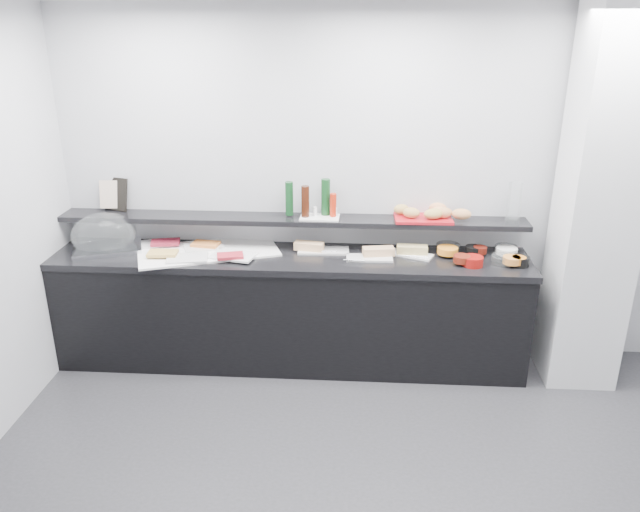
# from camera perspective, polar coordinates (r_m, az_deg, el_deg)

# --- Properties ---
(back_wall) EXTENTS (5.00, 0.02, 2.70)m
(back_wall) POSITION_cam_1_polar(r_m,az_deg,el_deg) (4.85, 5.78, 6.09)
(back_wall) COLOR #ADAFB4
(back_wall) RESTS_ON ground
(column) EXTENTS (0.50, 0.50, 2.70)m
(column) POSITION_cam_1_polar(r_m,az_deg,el_deg) (4.81, 24.10, 4.19)
(column) COLOR silver
(column) RESTS_ON ground
(buffet_cabinet) EXTENTS (3.60, 0.60, 0.85)m
(buffet_cabinet) POSITION_cam_1_polar(r_m,az_deg,el_deg) (4.92, -2.72, -5.12)
(buffet_cabinet) COLOR black
(buffet_cabinet) RESTS_ON ground
(counter_top) EXTENTS (3.62, 0.62, 0.05)m
(counter_top) POSITION_cam_1_polar(r_m,az_deg,el_deg) (4.74, -2.82, -0.24)
(counter_top) COLOR black
(counter_top) RESTS_ON buffet_cabinet
(wall_shelf) EXTENTS (3.60, 0.25, 0.04)m
(wall_shelf) POSITION_cam_1_polar(r_m,az_deg,el_deg) (4.82, -2.64, 3.35)
(wall_shelf) COLOR black
(wall_shelf) RESTS_ON back_wall
(cloche_base) EXTENTS (0.58, 0.48, 0.04)m
(cloche_base) POSITION_cam_1_polar(r_m,az_deg,el_deg) (5.08, -18.82, 0.65)
(cloche_base) COLOR silver
(cloche_base) RESTS_ON counter_top
(cloche_dome) EXTENTS (0.58, 0.50, 0.34)m
(cloche_dome) POSITION_cam_1_polar(r_m,az_deg,el_deg) (5.08, -19.14, 1.87)
(cloche_dome) COLOR silver
(cloche_dome) RESTS_ON cloche_base
(linen_runner) EXTENTS (1.15, 0.83, 0.01)m
(linen_runner) POSITION_cam_1_polar(r_m,az_deg,el_deg) (4.87, -10.17, 0.44)
(linen_runner) COLOR white
(linen_runner) RESTS_ON counter_top
(platter_meat_a) EXTENTS (0.32, 0.27, 0.01)m
(platter_meat_a) POSITION_cam_1_polar(r_m,az_deg,el_deg) (5.08, -14.73, 1.13)
(platter_meat_a) COLOR silver
(platter_meat_a) RESTS_ON linen_runner
(food_meat_a) EXTENTS (0.24, 0.18, 0.02)m
(food_meat_a) POSITION_cam_1_polar(r_m,az_deg,el_deg) (5.03, -13.96, 1.23)
(food_meat_a) COLOR maroon
(food_meat_a) RESTS_ON platter_meat_a
(platter_salmon) EXTENTS (0.35, 0.30, 0.01)m
(platter_salmon) POSITION_cam_1_polar(r_m,az_deg,el_deg) (4.92, -10.57, 0.85)
(platter_salmon) COLOR white
(platter_salmon) RESTS_ON linen_runner
(food_salmon) EXTENTS (0.22, 0.16, 0.02)m
(food_salmon) POSITION_cam_1_polar(r_m,az_deg,el_deg) (4.92, -10.42, 1.09)
(food_salmon) COLOR orange
(food_salmon) RESTS_ON platter_salmon
(platter_cheese) EXTENTS (0.33, 0.25, 0.01)m
(platter_cheese) POSITION_cam_1_polar(r_m,az_deg,el_deg) (4.72, -12.04, -0.18)
(platter_cheese) COLOR silver
(platter_cheese) RESTS_ON linen_runner
(food_cheese) EXTENTS (0.23, 0.15, 0.02)m
(food_cheese) POSITION_cam_1_polar(r_m,az_deg,el_deg) (4.81, -14.20, 0.26)
(food_cheese) COLOR tan
(food_cheese) RESTS_ON platter_cheese
(platter_meat_b) EXTENTS (0.36, 0.28, 0.01)m
(platter_meat_b) POSITION_cam_1_polar(r_m,az_deg,el_deg) (4.71, -7.90, 0.05)
(platter_meat_b) COLOR white
(platter_meat_b) RESTS_ON linen_runner
(food_meat_b) EXTENTS (0.22, 0.17, 0.02)m
(food_meat_b) POSITION_cam_1_polar(r_m,az_deg,el_deg) (4.65, -8.22, 0.02)
(food_meat_b) COLOR maroon
(food_meat_b) RESTS_ON platter_meat_b
(sandwich_plate_left) EXTENTS (0.40, 0.19, 0.01)m
(sandwich_plate_left) POSITION_cam_1_polar(r_m,az_deg,el_deg) (4.80, 0.32, 0.50)
(sandwich_plate_left) COLOR silver
(sandwich_plate_left) RESTS_ON counter_top
(sandwich_food_left) EXTENTS (0.23, 0.12, 0.06)m
(sandwich_food_left) POSITION_cam_1_polar(r_m,az_deg,el_deg) (4.79, -1.02, 0.92)
(sandwich_food_left) COLOR #E9B17A
(sandwich_food_left) RESTS_ON sandwich_plate_left
(tongs_left) EXTENTS (0.16, 0.03, 0.01)m
(tongs_left) POSITION_cam_1_polar(r_m,az_deg,el_deg) (4.76, 0.54, 0.43)
(tongs_left) COLOR #BABDC2
(tongs_left) RESTS_ON sandwich_plate_left
(sandwich_plate_mid) EXTENTS (0.35, 0.16, 0.01)m
(sandwich_plate_mid) POSITION_cam_1_polar(r_m,az_deg,el_deg) (4.67, 4.54, -0.18)
(sandwich_plate_mid) COLOR silver
(sandwich_plate_mid) RESTS_ON counter_top
(sandwich_food_mid) EXTENTS (0.25, 0.13, 0.06)m
(sandwich_food_mid) POSITION_cam_1_polar(r_m,az_deg,el_deg) (4.70, 5.37, 0.43)
(sandwich_food_mid) COLOR tan
(sandwich_food_mid) RESTS_ON sandwich_plate_mid
(tongs_mid) EXTENTS (0.16, 0.02, 0.01)m
(tongs_mid) POSITION_cam_1_polar(r_m,az_deg,el_deg) (4.59, 3.13, -0.40)
(tongs_mid) COLOR #B4B8BB
(tongs_mid) RESTS_ON sandwich_plate_mid
(sandwich_plate_right) EXTENTS (0.34, 0.25, 0.01)m
(sandwich_plate_right) POSITION_cam_1_polar(r_m,az_deg,el_deg) (4.77, 8.37, 0.11)
(sandwich_plate_right) COLOR white
(sandwich_plate_right) RESTS_ON counter_top
(sandwich_food_right) EXTENTS (0.23, 0.10, 0.06)m
(sandwich_food_right) POSITION_cam_1_polar(r_m,az_deg,el_deg) (4.77, 8.42, 0.60)
(sandwich_food_right) COLOR tan
(sandwich_food_right) RESTS_ON sandwich_plate_right
(tongs_right) EXTENTS (0.16, 0.04, 0.01)m
(tongs_right) POSITION_cam_1_polar(r_m,az_deg,el_deg) (4.71, 8.83, -0.06)
(tongs_right) COLOR silver
(tongs_right) RESTS_ON sandwich_plate_right
(bowl_glass_fruit) EXTENTS (0.19, 0.19, 0.07)m
(bowl_glass_fruit) POSITION_cam_1_polar(r_m,az_deg,el_deg) (4.87, 11.62, 0.68)
(bowl_glass_fruit) COLOR silver
(bowl_glass_fruit) RESTS_ON counter_top
(fill_glass_fruit) EXTENTS (0.19, 0.19, 0.05)m
(fill_glass_fruit) POSITION_cam_1_polar(r_m,az_deg,el_deg) (4.79, 11.58, 0.50)
(fill_glass_fruit) COLOR orange
(fill_glass_fruit) RESTS_ON bowl_glass_fruit
(bowl_black_jam) EXTENTS (0.13, 0.13, 0.07)m
(bowl_black_jam) POSITION_cam_1_polar(r_m,az_deg,el_deg) (4.86, 13.85, 0.47)
(bowl_black_jam) COLOR black
(bowl_black_jam) RESTS_ON counter_top
(fill_black_jam) EXTENTS (0.11, 0.11, 0.05)m
(fill_black_jam) POSITION_cam_1_polar(r_m,az_deg,el_deg) (4.86, 14.42, 0.56)
(fill_black_jam) COLOR #56140C
(fill_black_jam) RESTS_ON bowl_black_jam
(bowl_glass_cream) EXTENTS (0.20, 0.20, 0.07)m
(bowl_glass_cream) POSITION_cam_1_polar(r_m,az_deg,el_deg) (4.94, 16.65, 0.49)
(bowl_glass_cream) COLOR white
(bowl_glass_cream) RESTS_ON counter_top
(fill_glass_cream) EXTENTS (0.16, 0.16, 0.05)m
(fill_glass_cream) POSITION_cam_1_polar(r_m,az_deg,el_deg) (4.89, 16.70, 0.46)
(fill_glass_cream) COLOR white
(fill_glass_cream) RESTS_ON bowl_glass_cream
(bowl_red_jam) EXTENTS (0.18, 0.18, 0.07)m
(bowl_red_jam) POSITION_cam_1_polar(r_m,az_deg,el_deg) (4.66, 13.81, -0.46)
(bowl_red_jam) COLOR maroon
(bowl_red_jam) RESTS_ON counter_top
(fill_red_jam) EXTENTS (0.14, 0.14, 0.05)m
(fill_red_jam) POSITION_cam_1_polar(r_m,az_deg,el_deg) (4.65, 12.84, -0.26)
(fill_red_jam) COLOR #5F190D
(fill_red_jam) RESTS_ON bowl_red_jam
(bowl_glass_salmon) EXTENTS (0.15, 0.15, 0.07)m
(bowl_glass_salmon) POSITION_cam_1_polar(r_m,az_deg,el_deg) (4.74, 16.25, -0.31)
(bowl_glass_salmon) COLOR white
(bowl_glass_salmon) RESTS_ON counter_top
(fill_glass_salmon) EXTENTS (0.13, 0.13, 0.05)m
(fill_glass_salmon) POSITION_cam_1_polar(r_m,az_deg,el_deg) (4.72, 17.12, -0.35)
(fill_glass_salmon) COLOR orange
(fill_glass_salmon) RESTS_ON bowl_glass_salmon
(bowl_black_fruit) EXTENTS (0.17, 0.17, 0.07)m
(bowl_black_fruit) POSITION_cam_1_polar(r_m,az_deg,el_deg) (4.75, 17.83, -0.44)
(bowl_black_fruit) COLOR black
(bowl_black_fruit) RESTS_ON counter_top
(fill_black_fruit) EXTENTS (0.12, 0.12, 0.05)m
(fill_black_fruit) POSITION_cam_1_polar(r_m,az_deg,el_deg) (4.73, 17.72, -0.37)
(fill_black_fruit) COLOR orange
(fill_black_fruit) RESTS_ON bowl_black_fruit
(framed_print) EXTENTS (0.22, 0.13, 0.26)m
(framed_print) POSITION_cam_1_polar(r_m,az_deg,el_deg) (5.21, -18.16, 5.41)
(framed_print) COLOR black
(framed_print) RESTS_ON wall_shelf
(print_art) EXTENTS (0.18, 0.06, 0.22)m
(print_art) POSITION_cam_1_polar(r_m,az_deg,el_deg) (5.21, -18.57, 5.36)
(print_art) COLOR #CDA793
(print_art) RESTS_ON framed_print
(condiment_tray) EXTENTS (0.30, 0.19, 0.01)m
(condiment_tray) POSITION_cam_1_polar(r_m,az_deg,el_deg) (4.78, -0.03, 3.56)
(condiment_tray) COLOR white
(condiment_tray) RESTS_ON wall_shelf
(bottle_green_a) EXTENTS (0.06, 0.06, 0.26)m
(bottle_green_a) POSITION_cam_1_polar(r_m,az_deg,el_deg) (4.79, -2.83, 5.27)
(bottle_green_a) COLOR #103B19
(bottle_green_a) RESTS_ON condiment_tray
(bottle_brown) EXTENTS (0.08, 0.08, 0.24)m
(bottle_brown) POSITION_cam_1_polar(r_m,az_deg,el_deg) (4.74, -1.36, 5.00)
(bottle_brown) COLOR #351409
(bottle_brown) RESTS_ON condiment_tray
(bottle_green_b) EXTENTS (0.09, 0.09, 0.28)m
(bottle_green_b) POSITION_cam_1_polar(r_m,az_deg,el_deg) (4.79, 0.52, 5.41)
(bottle_green_b) COLOR #103B18
(bottle_green_b) RESTS_ON condiment_tray
(bottle_hot) EXTENTS (0.05, 0.05, 0.18)m
(bottle_hot) POSITION_cam_1_polar(r_m,az_deg,el_deg) (4.76, 1.22, 4.68)
(bottle_hot) COLOR #B3220C
(bottle_hot) RESTS_ON condiment_tray
(shaker_salt) EXTENTS (0.04, 0.04, 0.07)m
(shaker_salt) POSITION_cam_1_polar(r_m,az_deg,el_deg) (4.79, -0.47, 4.11)
(shaker_salt) COLOR white
(shaker_salt) RESTS_ON condiment_tray
(shaker_pepper) EXTENTS (0.03, 0.03, 0.07)m
(shaker_pepper) POSITION_cam_1_polar(r_m,az_deg,el_deg) (4.78, 1.41, 4.06)
(shaker_pepper) COLOR white
(shaker_pepper) RESTS_ON condiment_tray
(bread_tray) EXTENTS (0.44, 0.31, 0.02)m
(bread_tray) POSITION_cam_1_polar(r_m,az_deg,el_deg) (4.83, 9.38, 3.48)
(bread_tray) COLOR #AD121C
(bread_tray) RESTS_ON wall_shelf
(bread_roll_nw) EXTENTS (0.13, 0.09, 0.08)m
(bread_roll_nw) POSITION_cam_1_polar(r_m,az_deg,el_deg) (4.83, 7.45, 4.25)
(bread_roll_nw) COLOR #AD8842
(bread_roll_nw) RESTS_ON bread_tray
(bread_roll_n) EXTENTS (0.16, 0.12, 0.08)m
(bread_roll_n) POSITION_cam_1_polar(r_m,az_deg,el_deg) (4.91, 10.72, 4.34)
(bread_roll_n) COLOR #D88752
(bread_roll_n) RESTS_ON bread_tray
(bread_roll_sw) EXTENTS (0.15, 0.12, 0.08)m
(bread_roll_sw) POSITION_cam_1_polar(r_m,az_deg,el_deg) (4.76, 8.35, 3.93)
(bread_roll_sw) COLOR #B78A46
(bread_roll_sw) RESTS_ON bread_tray
(bread_roll_s) EXTENTS (0.17, 0.14, 0.08)m
(bread_roll_s) POSITION_cam_1_polar(r_m,az_deg,el_deg) (4.76, 10.34, 3.82)
(bread_roll_s) COLOR #AF8E42
(bread_roll_s) RESTS_ON bread_tray
(bread_roll_se) EXTENTS (0.16, 0.12, 0.08)m
(bread_roll_se) POSITION_cam_1_polar(r_m,az_deg,el_deg) (4.80, 12.82, 3.76)
(bread_roll_se) COLOR #C27F4A
(bread_roll_se) RESTS_ON bread_tray
(bread_roll_midw) EXTENTS (0.14, 0.09, 0.08)m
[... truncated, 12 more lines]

